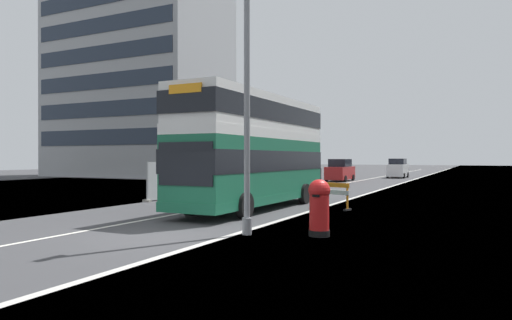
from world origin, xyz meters
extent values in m
cube|color=#38383A|center=(0.00, 0.00, -0.05)|extent=(140.00, 280.00, 0.10)
cube|color=#B2AFA8|center=(2.18, 0.00, 0.00)|extent=(0.24, 196.00, 0.01)
cube|color=silver|center=(-2.32, 0.00, 0.00)|extent=(0.16, 168.00, 0.01)
cube|color=#196042|center=(-0.38, 7.80, 1.73)|extent=(2.51, 10.73, 2.76)
cube|color=silver|center=(-0.38, 7.80, 3.31)|extent=(2.51, 10.73, 0.40)
cube|color=silver|center=(-0.38, 7.80, 4.27)|extent=(2.48, 10.62, 1.51)
cube|color=black|center=(-0.38, 7.80, 2.15)|extent=(2.53, 10.83, 0.88)
cube|color=black|center=(-0.38, 7.80, 4.27)|extent=(2.52, 10.78, 0.83)
cube|color=black|center=(-0.41, 2.42, 2.08)|extent=(2.26, 0.07, 1.52)
cube|color=orange|center=(-0.41, 2.42, 4.68)|extent=(1.35, 0.07, 0.32)
cube|color=#196042|center=(-0.38, 7.80, 0.53)|extent=(2.53, 10.83, 0.36)
cylinder|color=black|center=(-1.63, 4.48, 0.50)|extent=(0.30, 1.00, 1.00)
cylinder|color=black|center=(0.83, 4.47, 0.50)|extent=(0.30, 1.00, 1.00)
cylinder|color=black|center=(-1.60, 10.75, 0.50)|extent=(0.30, 1.00, 1.00)
cylinder|color=black|center=(0.86, 10.74, 0.50)|extent=(0.30, 1.00, 1.00)
cylinder|color=gray|center=(2.55, 1.39, 4.53)|extent=(0.18, 0.18, 9.07)
cylinder|color=gray|center=(2.55, 1.39, 0.25)|extent=(0.29, 0.29, 0.50)
cylinder|color=black|center=(4.55, 2.12, 0.09)|extent=(0.62, 0.62, 0.18)
cylinder|color=red|center=(4.55, 2.12, 0.76)|extent=(0.57, 0.57, 1.16)
sphere|color=red|center=(4.55, 2.12, 1.34)|extent=(0.64, 0.64, 0.64)
cube|color=black|center=(4.55, 1.82, 1.20)|extent=(0.22, 0.03, 0.07)
cube|color=orange|center=(2.87, 9.04, 1.08)|extent=(1.53, 0.53, 0.20)
cube|color=white|center=(2.87, 9.04, 0.76)|extent=(1.53, 0.53, 0.20)
cube|color=orange|center=(2.19, 9.25, 0.54)|extent=(0.09, 0.09, 1.08)
cube|color=black|center=(2.19, 9.25, 0.04)|extent=(0.26, 0.46, 0.08)
cube|color=orange|center=(3.55, 8.84, 0.54)|extent=(0.09, 0.09, 1.08)
cube|color=black|center=(3.55, 8.84, 0.04)|extent=(0.26, 0.46, 0.08)
cube|color=#A8AAAD|center=(-6.74, 9.70, 1.05)|extent=(0.04, 3.26, 2.01)
cube|color=#A8AAAD|center=(-6.74, 13.10, 1.05)|extent=(0.04, 3.26, 2.01)
cube|color=#A8AAAD|center=(-6.74, 16.50, 1.05)|extent=(0.04, 3.26, 2.01)
cube|color=#A8AAAD|center=(-6.74, 19.90, 1.05)|extent=(0.04, 3.26, 2.01)
cylinder|color=#939699|center=(-6.74, 8.00, 1.05)|extent=(0.06, 0.06, 2.11)
cube|color=gray|center=(-6.74, 8.00, 0.06)|extent=(0.44, 0.20, 0.12)
cylinder|color=#939699|center=(-6.74, 11.40, 1.05)|extent=(0.06, 0.06, 2.11)
cube|color=gray|center=(-6.74, 11.40, 0.06)|extent=(0.44, 0.20, 0.12)
cylinder|color=#939699|center=(-6.74, 14.80, 1.05)|extent=(0.06, 0.06, 2.11)
cube|color=gray|center=(-6.74, 14.80, 0.06)|extent=(0.44, 0.20, 0.12)
cylinder|color=#939699|center=(-6.74, 18.20, 1.05)|extent=(0.06, 0.06, 2.11)
cube|color=gray|center=(-6.74, 18.20, 0.06)|extent=(0.44, 0.20, 0.12)
cylinder|color=#939699|center=(-6.74, 21.60, 1.05)|extent=(0.06, 0.06, 2.11)
cube|color=gray|center=(-6.74, 21.60, 0.06)|extent=(0.44, 0.20, 0.12)
cube|color=black|center=(-4.49, 24.73, 0.78)|extent=(1.76, 4.10, 1.20)
cube|color=black|center=(-4.49, 24.73, 1.79)|extent=(1.62, 2.25, 0.81)
cylinder|color=black|center=(-3.61, 26.00, 0.30)|extent=(0.20, 0.60, 0.60)
cylinder|color=black|center=(-5.36, 26.00, 0.30)|extent=(0.20, 0.60, 0.60)
cylinder|color=black|center=(-3.61, 23.46, 0.30)|extent=(0.20, 0.60, 0.60)
cylinder|color=black|center=(-5.36, 23.46, 0.30)|extent=(0.20, 0.60, 0.60)
cube|color=maroon|center=(-3.88, 33.36, 0.79)|extent=(1.82, 4.60, 1.22)
cube|color=black|center=(-3.88, 33.36, 1.78)|extent=(1.67, 2.53, 0.75)
cylinder|color=black|center=(-2.97, 34.79, 0.30)|extent=(0.20, 0.60, 0.60)
cylinder|color=black|center=(-4.79, 34.79, 0.30)|extent=(0.20, 0.60, 0.60)
cylinder|color=black|center=(-2.97, 31.94, 0.30)|extent=(0.20, 0.60, 0.60)
cylinder|color=black|center=(-4.79, 31.94, 0.30)|extent=(0.20, 0.60, 0.60)
cube|color=silver|center=(-0.06, 43.36, 0.86)|extent=(1.77, 4.20, 1.36)
cube|color=black|center=(-0.06, 43.36, 1.86)|extent=(1.63, 2.31, 0.65)
cylinder|color=black|center=(0.83, 44.66, 0.30)|extent=(0.20, 0.60, 0.60)
cylinder|color=black|center=(-0.94, 44.66, 0.30)|extent=(0.20, 0.60, 0.60)
cylinder|color=black|center=(0.83, 42.06, 0.30)|extent=(0.20, 0.60, 0.60)
cylinder|color=black|center=(-0.94, 42.06, 0.30)|extent=(0.20, 0.60, 0.60)
cylinder|color=#4C3D2D|center=(-13.66, 27.62, 2.12)|extent=(0.30, 0.30, 4.24)
cylinder|color=#4C3D2D|center=(-13.19, 27.50, 3.03)|extent=(1.02, 0.37, 1.06)
cylinder|color=#4C3D2D|center=(-13.39, 27.95, 4.18)|extent=(0.68, 0.80, 1.32)
cylinder|color=#4C3D2D|center=(-14.05, 28.30, 3.64)|extent=(0.91, 1.47, 1.23)
cylinder|color=#4C3D2D|center=(-13.97, 27.86, 3.38)|extent=(0.74, 0.59, 1.06)
cylinder|color=#4C3D2D|center=(-14.35, 27.14, 3.94)|extent=(1.49, 1.09, 1.60)
cylinder|color=#4C3D2D|center=(-13.92, 27.05, 3.65)|extent=(0.68, 1.29, 1.60)
cylinder|color=#4C3D2D|center=(-13.32, 27.22, 4.45)|extent=(0.83, 0.96, 1.30)
cylinder|color=#4C3D2D|center=(-15.41, 47.03, 1.94)|extent=(0.37, 0.37, 3.88)
cylinder|color=#4C3D2D|center=(-14.74, 46.97, 4.31)|extent=(1.47, 0.28, 1.46)
cylinder|color=#4C3D2D|center=(-15.39, 47.59, 3.77)|extent=(0.19, 1.25, 1.77)
cylinder|color=#4C3D2D|center=(-15.91, 47.30, 2.86)|extent=(1.11, 0.69, 0.90)
cylinder|color=#4C3D2D|center=(-15.89, 46.81, 3.29)|extent=(1.10, 0.59, 1.16)
cylinder|color=#4C3D2D|center=(-14.99, 46.30, 3.31)|extent=(1.04, 1.64, 1.18)
cube|color=#9EA0A3|center=(-29.94, 34.23, 11.10)|extent=(21.01, 12.43, 22.20)
cube|color=#232D3D|center=(-29.94, 27.99, 4.60)|extent=(19.75, 0.08, 1.78)
cube|color=#232D3D|center=(-29.94, 27.99, 7.77)|extent=(19.75, 0.08, 1.78)
cube|color=#232D3D|center=(-29.94, 27.99, 10.94)|extent=(19.75, 0.08, 1.78)
cube|color=#232D3D|center=(-29.94, 27.99, 14.11)|extent=(19.75, 0.08, 1.78)
cube|color=#232D3D|center=(-29.94, 27.99, 17.28)|extent=(19.75, 0.08, 1.78)
camera|label=1|loc=(8.89, -10.72, 2.29)|focal=32.33mm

